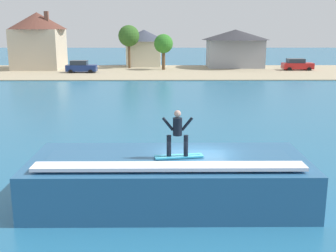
{
  "coord_description": "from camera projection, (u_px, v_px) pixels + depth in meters",
  "views": [
    {
      "loc": [
        -1.12,
        -15.04,
        6.32
      ],
      "look_at": [
        -0.97,
        3.06,
        2.11
      ],
      "focal_mm": 44.79,
      "sensor_mm": 36.0,
      "label": 1
    }
  ],
  "objects": [
    {
      "name": "house_small_cottage",
      "position": [
        144.0,
        46.0,
        71.12
      ],
      "size": [
        7.87,
        7.87,
        6.16
      ],
      "color": "beige",
      "rests_on": "ground_plane"
    },
    {
      "name": "tree_tall_bare",
      "position": [
        129.0,
        36.0,
        66.28
      ],
      "size": [
        3.34,
        3.34,
        6.88
      ],
      "color": "brown",
      "rests_on": "ground_plane"
    },
    {
      "name": "surfer",
      "position": [
        177.0,
        131.0,
        14.49
      ],
      "size": [
        1.08,
        0.32,
        1.64
      ],
      "color": "black",
      "rests_on": "surfboard"
    },
    {
      "name": "car_far_shore",
      "position": [
        297.0,
        65.0,
        64.0
      ],
      "size": [
        4.59,
        2.25,
        1.86
      ],
      "color": "red",
      "rests_on": "ground_plane"
    },
    {
      "name": "shoreline_bank",
      "position": [
        172.0,
        72.0,
        62.33
      ],
      "size": [
        120.0,
        21.26,
        0.12
      ],
      "color": "tan",
      "rests_on": "ground_plane"
    },
    {
      "name": "house_with_chimney",
      "position": [
        38.0,
        38.0,
        65.25
      ],
      "size": [
        9.07,
        9.07,
        8.9
      ],
      "color": "beige",
      "rests_on": "ground_plane"
    },
    {
      "name": "ground_plane",
      "position": [
        194.0,
        197.0,
        16.09
      ],
      "size": [
        260.0,
        260.0,
        0.0
      ],
      "primitive_type": "plane",
      "color": "#24648B"
    },
    {
      "name": "house_gabled_white",
      "position": [
        235.0,
        45.0,
        68.21
      ],
      "size": [
        11.01,
        11.01,
        6.19
      ],
      "color": "#9EA3AD",
      "rests_on": "ground_plane"
    },
    {
      "name": "car_near_shore",
      "position": [
        81.0,
        67.0,
        60.36
      ],
      "size": [
        4.35,
        2.05,
        1.86
      ],
      "color": "navy",
      "rests_on": "ground_plane"
    },
    {
      "name": "wave_crest",
      "position": [
        169.0,
        179.0,
        15.49
      ],
      "size": [
        10.12,
        4.27,
        1.9
      ],
      "color": "#295C87",
      "rests_on": "ground_plane"
    },
    {
      "name": "tree_short_bushy",
      "position": [
        163.0,
        44.0,
        64.01
      ],
      "size": [
        2.9,
        2.9,
        5.53
      ],
      "color": "brown",
      "rests_on": "ground_plane"
    },
    {
      "name": "surfboard",
      "position": [
        179.0,
        156.0,
        14.75
      ],
      "size": [
        1.75,
        0.68,
        0.06
      ],
      "color": "#33A5CC",
      "rests_on": "wave_crest"
    }
  ]
}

